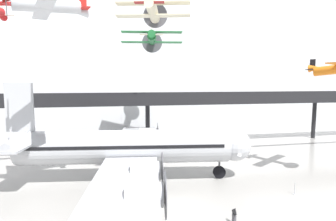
# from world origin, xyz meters

# --- Properties ---
(ground_plane) EXTENTS (260.00, 260.00, 0.00)m
(ground_plane) POSITION_xyz_m (0.00, 0.00, 0.00)
(ground_plane) COLOR #9E9B96
(hangar_back_wall) EXTENTS (140.00, 3.00, 26.99)m
(hangar_back_wall) POSITION_xyz_m (0.00, 29.26, 13.50)
(hangar_back_wall) COLOR silver
(hangar_back_wall) RESTS_ON ground
(mezzanine_walkway) EXTENTS (110.00, 3.20, 8.61)m
(mezzanine_walkway) POSITION_xyz_m (0.00, 20.42, 7.00)
(mezzanine_walkway) COLOR black
(mezzanine_walkway) RESTS_ON ground
(airliner_silver_main) EXTENTS (26.90, 30.79, 10.05)m
(airliner_silver_main) POSITION_xyz_m (-4.06, 6.83, 3.52)
(airliner_silver_main) COLOR #B7BABF
(airliner_silver_main) RESTS_ON ground
(suspended_plane_silver_racer) EXTENTS (6.37, 7.47, 5.80)m
(suspended_plane_silver_racer) POSITION_xyz_m (-9.85, 2.94, 16.08)
(suspended_plane_silver_racer) COLOR silver
(suspended_plane_cream_biplane) EXTENTS (6.97, 5.79, 5.17)m
(suspended_plane_cream_biplane) POSITION_xyz_m (-1.27, 4.99, 16.70)
(suspended_plane_cream_biplane) COLOR beige
(suspended_plane_green_biplane) EXTENTS (8.73, 7.16, 6.16)m
(suspended_plane_green_biplane) POSITION_xyz_m (0.31, 17.95, 16.30)
(suspended_plane_green_biplane) COLOR #1E6B33
(stanchion_barrier) EXTENTS (0.36, 0.36, 1.08)m
(stanchion_barrier) POSITION_xyz_m (11.00, 0.49, 0.33)
(stanchion_barrier) COLOR #B2B5BA
(stanchion_barrier) RESTS_ON ground
(info_sign_pedestal) EXTENTS (0.16, 0.78, 1.24)m
(info_sign_pedestal) POSITION_xyz_m (3.44, -3.12, 0.46)
(info_sign_pedestal) COLOR #4C4C51
(info_sign_pedestal) RESTS_ON ground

